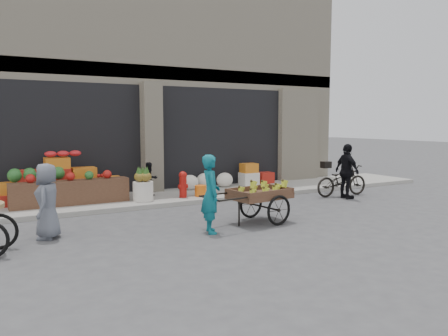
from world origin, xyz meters
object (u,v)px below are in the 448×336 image
pineapple_bin (143,191)px  vendor_grey (47,201)px  banana_cart (258,192)px  bicycle (342,181)px  cyclist (347,171)px  orange_bucket (201,191)px  seated_person (150,179)px  vendor_woman (211,194)px  fire_hydrant (183,183)px

pineapple_bin → vendor_grey: (-2.58, -2.27, 0.33)m
banana_cart → vendor_grey: (-4.09, 0.82, 0.04)m
bicycle → cyclist: bearing=158.2°
pineapple_bin → orange_bucket: size_ratio=1.62×
seated_person → vendor_grey: (-2.98, -2.87, 0.11)m
vendor_woman → bicycle: 5.62m
vendor_woman → banana_cart: bearing=-63.1°
pineapple_bin → bicycle: 5.70m
orange_bucket → banana_cart: (-0.10, -2.99, 0.38)m
vendor_woman → vendor_grey: size_ratio=1.09×
orange_bucket → seated_person: (-1.20, 0.70, 0.31)m
fire_hydrant → orange_bucket: bearing=-5.7°
orange_bucket → bicycle: bearing=-18.7°
fire_hydrant → bicycle: 4.63m
pineapple_bin → banana_cart: banana_cart is taller
fire_hydrant → banana_cart: banana_cart is taller
fire_hydrant → banana_cart: bearing=-82.4°
seated_person → vendor_grey: vendor_grey is taller
pineapple_bin → bicycle: bicycle is taller
pineapple_bin → seated_person: seated_person is taller
fire_hydrant → bicycle: (4.42, -1.38, -0.05)m
fire_hydrant → vendor_woman: size_ratio=0.47×
vendor_grey → cyclist: 7.91m
pineapple_bin → cyclist: 5.64m
vendor_woman → vendor_grey: (-2.82, 1.08, -0.06)m
seated_person → bicycle: (5.12, -2.03, -0.13)m
seated_person → cyclist: cyclist is taller
seated_person → bicycle: seated_person is taller
pineapple_bin → orange_bucket: bearing=-3.6°
orange_bucket → pineapple_bin: bearing=176.4°
pineapple_bin → vendor_woman: (0.24, -3.35, 0.39)m
vendor_grey → cyclist: size_ratio=0.91×
bicycle → cyclist: cyclist is taller
pineapple_bin → seated_person: 0.75m
orange_bucket → vendor_grey: 4.73m
vendor_grey → bicycle: bearing=116.2°
seated_person → vendor_woman: vendor_woman is taller
fire_hydrant → vendor_grey: bearing=-148.9°
orange_bucket → banana_cart: banana_cart is taller
orange_bucket → cyclist: cyclist is taller
banana_cart → fire_hydrant: bearing=90.2°
orange_bucket → seated_person: bearing=149.7°
vendor_grey → vendor_woman: bearing=89.4°
vendor_grey → banana_cart: bearing=99.0°
fire_hydrant → orange_bucket: size_ratio=2.22×
vendor_woman → pineapple_bin: bearing=19.5°
fire_hydrant → bicycle: bearing=-17.3°
pineapple_bin → orange_bucket: 1.61m
seated_person → vendor_woman: size_ratio=0.61×
banana_cart → bicycle: bicycle is taller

